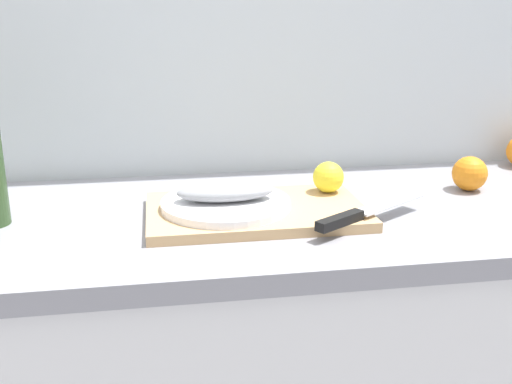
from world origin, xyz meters
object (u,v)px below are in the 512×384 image
object	(u,v)px
white_plate	(226,204)
lemon_0	(328,177)
cutting_board	(256,211)
fish_fillet	(226,191)
chef_knife	(359,214)

from	to	relation	value
white_plate	lemon_0	xyz separation A→B (m)	(0.23, 0.07, 0.03)
white_plate	lemon_0	bearing A→B (deg)	16.23
cutting_board	fish_fillet	size ratio (longest dim) A/B	2.25
fish_fillet	chef_knife	size ratio (longest dim) A/B	0.73
chef_knife	lemon_0	size ratio (longest dim) A/B	3.98
white_plate	lemon_0	distance (m)	0.24
chef_knife	lemon_0	world-z (taller)	lemon_0
white_plate	lemon_0	size ratio (longest dim) A/B	3.87
chef_knife	white_plate	bearing A→B (deg)	124.12
white_plate	fish_fillet	size ratio (longest dim) A/B	1.33
cutting_board	white_plate	bearing A→B (deg)	176.08
cutting_board	chef_knife	world-z (taller)	chef_knife
cutting_board	lemon_0	size ratio (longest dim) A/B	6.52
white_plate	fish_fillet	bearing A→B (deg)	0.00
fish_fillet	lemon_0	bearing A→B (deg)	16.23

